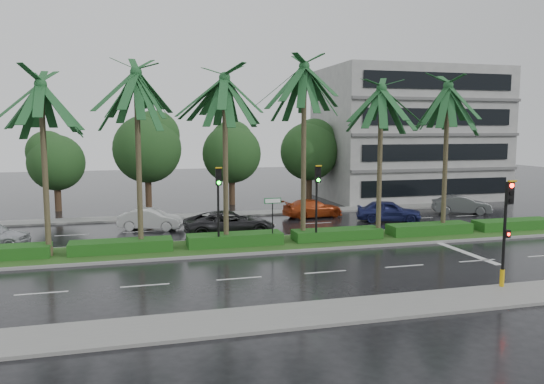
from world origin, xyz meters
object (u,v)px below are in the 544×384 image
object	(u,v)px
street_sign	(273,209)
car_red	(313,208)
signal_median_left	(218,196)
signal_near	(506,229)
car_white	(151,219)
car_blue	(389,211)
car_darkgrey	(230,224)
car_grey	(461,205)

from	to	relation	value
street_sign	car_red	bearing A→B (deg)	58.37
signal_median_left	car_red	distance (m)	12.68
signal_near	car_white	size ratio (longest dim) A/B	1.06
signal_near	car_blue	size ratio (longest dim) A/B	0.98
signal_near	car_darkgrey	xyz separation A→B (m)	(-8.69, 13.62, -1.74)
signal_near	car_blue	world-z (taller)	signal_near
car_darkgrey	car_grey	xyz separation A→B (m)	(18.69, 3.65, -0.06)
street_sign	signal_near	bearing A→B (deg)	-54.66
car_blue	car_white	bearing A→B (deg)	107.84
car_red	signal_median_left	bearing A→B (deg)	127.89
street_sign	car_white	world-z (taller)	street_sign
signal_near	car_white	world-z (taller)	signal_near
signal_median_left	car_white	size ratio (longest dim) A/B	1.06
car_blue	car_darkgrey	bearing A→B (deg)	122.31
car_white	car_grey	distance (m)	23.21
signal_near	car_blue	bearing A→B (deg)	79.14
car_red	street_sign	bearing A→B (deg)	139.27
street_sign	car_darkgrey	distance (m)	4.33
signal_near	car_white	bearing A→B (deg)	127.90
street_sign	car_blue	distance (m)	11.62
car_white	car_blue	size ratio (longest dim) A/B	0.92
car_blue	car_red	bearing A→B (deg)	77.39
street_sign	signal_median_left	bearing A→B (deg)	-176.53
signal_near	car_darkgrey	size ratio (longest dim) A/B	0.79
car_blue	car_grey	xyz separation A→B (m)	(7.00, 1.64, -0.05)
car_darkgrey	car_red	size ratio (longest dim) A/B	1.21
car_darkgrey	car_red	xyz separation A→B (m)	(7.19, 5.18, -0.11)
car_white	signal_near	bearing A→B (deg)	-123.11
car_red	car_blue	world-z (taller)	car_blue
street_sign	car_white	xyz separation A→B (m)	(-6.21, 7.10, -1.45)
car_white	car_red	world-z (taller)	car_white
car_darkgrey	car_blue	world-z (taller)	car_darkgrey
signal_near	car_blue	xyz separation A→B (m)	(3.00, 15.63, -1.75)
signal_median_left	car_white	xyz separation A→B (m)	(-3.21, 7.28, -2.32)
signal_median_left	car_grey	bearing A→B (deg)	20.76
car_white	car_darkgrey	size ratio (longest dim) A/B	0.74
car_white	car_darkgrey	xyz separation A→B (m)	(4.52, -3.35, 0.09)
car_white	street_sign	bearing A→B (deg)	-119.83
signal_near	car_grey	size ratio (longest dim) A/B	1.02
car_blue	signal_near	bearing A→B (deg)	-168.31
signal_median_left	car_blue	xyz separation A→B (m)	(13.00, 5.94, -2.24)
street_sign	car_grey	distance (m)	18.59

